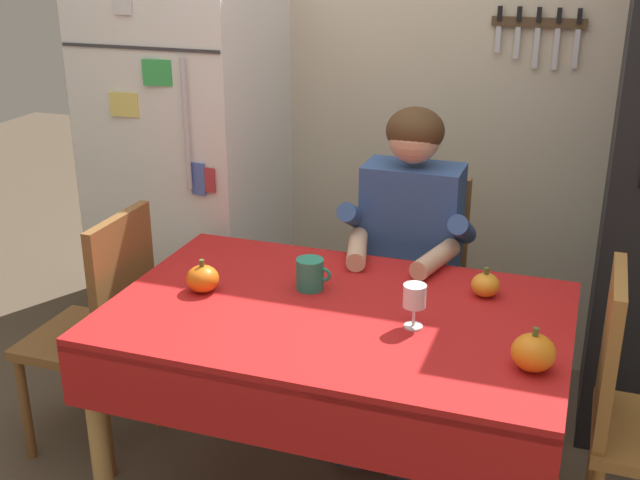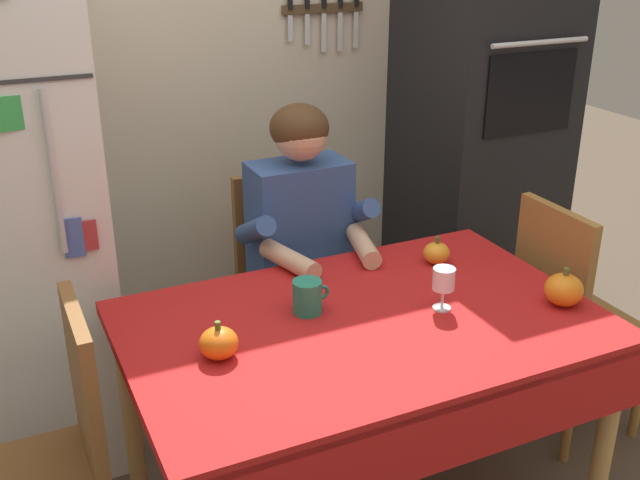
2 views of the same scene
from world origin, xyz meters
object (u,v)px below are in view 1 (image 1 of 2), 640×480
chair_right_side (638,410)px  pumpkin_large (203,279)px  dining_table (335,336)px  pumpkin_medium (533,352)px  refrigerator (190,160)px  wine_glass (415,298)px  pumpkin_small (485,285)px  coffee_mug (310,274)px  chair_behind_person (415,283)px  chair_left_side (103,324)px  seated_person (407,247)px

chair_right_side → pumpkin_large: bearing=-175.3°
dining_table → pumpkin_medium: 0.63m
refrigerator → wine_glass: refrigerator is taller
pumpkin_large → pumpkin_small: 0.90m
coffee_mug → pumpkin_medium: pumpkin_medium is taller
pumpkin_large → refrigerator: bearing=119.6°
pumpkin_medium → dining_table: bearing=165.7°
chair_behind_person → coffee_mug: bearing=-107.5°
refrigerator → pumpkin_medium: 1.87m
coffee_mug → refrigerator: bearing=137.6°
chair_right_side → coffee_mug: (-1.03, 0.02, 0.28)m
chair_left_side → pumpkin_large: bearing=-9.0°
dining_table → chair_right_side: size_ratio=1.51×
seated_person → chair_right_side: 0.98m
chair_behind_person → coffee_mug: size_ratio=7.92×
chair_left_side → wine_glass: 1.20m
pumpkin_medium → pumpkin_small: bearing=113.9°
dining_table → pumpkin_large: bearing=179.6°
pumpkin_large → pumpkin_medium: 1.06m
seated_person → coffee_mug: 0.52m
dining_table → chair_left_side: bearing=175.2°
coffee_mug → seated_person: bearing=66.1°
dining_table → chair_right_side: (0.90, 0.12, -0.14)m
wine_glass → seated_person: bearing=105.1°
chair_behind_person → pumpkin_large: size_ratio=8.52×
seated_person → pumpkin_medium: 0.92m
chair_behind_person → chair_left_side: bearing=-143.8°
pumpkin_small → wine_glass: bearing=-120.1°
chair_left_side → coffee_mug: size_ratio=7.92×
wine_glass → pumpkin_large: (-0.70, 0.02, -0.05)m
refrigerator → chair_right_side: 2.04m
refrigerator → wine_glass: 1.50m
dining_table → chair_right_side: bearing=7.3°
wine_glass → pumpkin_large: 0.70m
refrigerator → seated_person: refrigerator is taller
pumpkin_small → seated_person: bearing=134.8°
chair_behind_person → wine_glass: 0.89m
chair_behind_person → pumpkin_medium: size_ratio=7.60×
chair_right_side → pumpkin_medium: size_ratio=7.60×
pumpkin_medium → chair_left_side: bearing=171.4°
chair_right_side → coffee_mug: size_ratio=7.92×
pumpkin_large → pumpkin_small: size_ratio=1.11×
pumpkin_medium → chair_behind_person: bearing=118.8°
pumpkin_small → chair_right_side: bearing=-17.2°
dining_table → coffee_mug: coffee_mug is taller
coffee_mug → dining_table: bearing=-45.9°
dining_table → wine_glass: size_ratio=10.29×
refrigerator → chair_left_side: 0.90m
chair_behind_person → pumpkin_small: 0.68m
dining_table → pumpkin_medium: pumpkin_medium is taller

